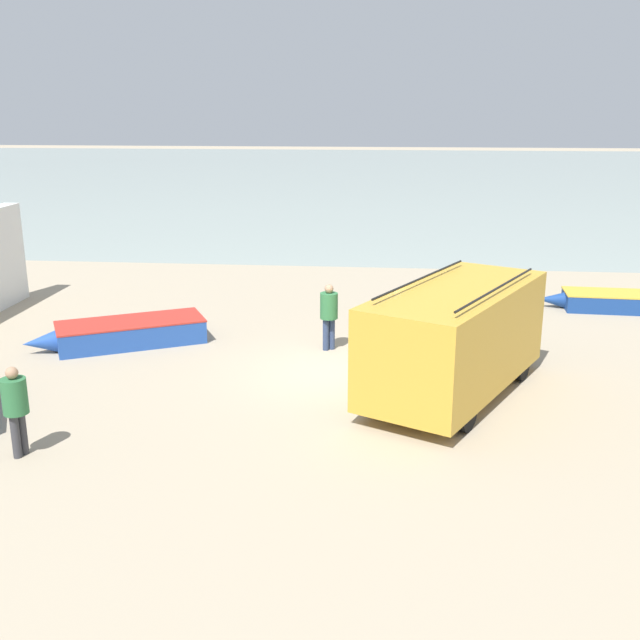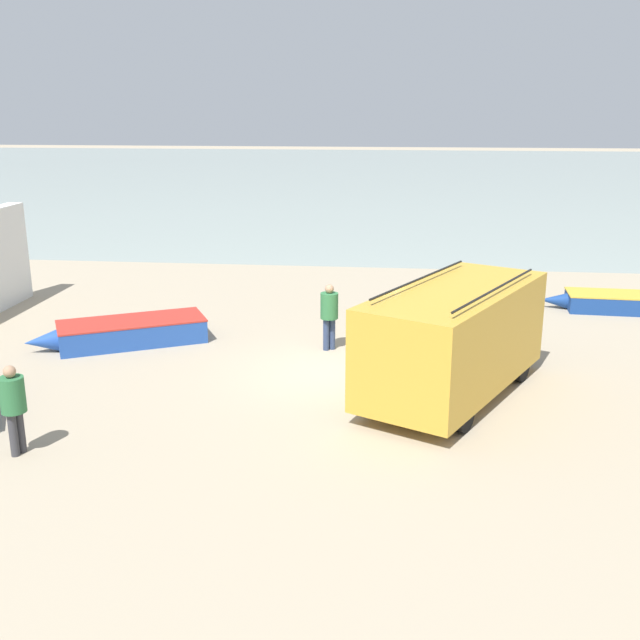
# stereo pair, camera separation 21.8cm
# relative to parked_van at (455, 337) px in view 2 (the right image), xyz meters

# --- Properties ---
(ground_plane) EXTENTS (200.00, 200.00, 0.00)m
(ground_plane) POSITION_rel_parked_van_xyz_m (-2.45, 1.07, -1.30)
(ground_plane) COLOR tan
(sea_water) EXTENTS (120.00, 80.00, 0.01)m
(sea_water) POSITION_rel_parked_van_xyz_m (-2.45, 53.07, -1.30)
(sea_water) COLOR #99A89E
(sea_water) RESTS_ON ground_plane
(parked_van) EXTENTS (4.35, 5.79, 2.51)m
(parked_van) POSITION_rel_parked_van_xyz_m (0.00, 0.00, 0.00)
(parked_van) COLOR gold
(parked_van) RESTS_ON ground_plane
(fishing_rowboat_0) EXTENTS (4.51, 3.04, 0.63)m
(fishing_rowboat_0) POSITION_rel_parked_van_xyz_m (-8.33, 2.71, -0.99)
(fishing_rowboat_0) COLOR #234CA3
(fishing_rowboat_0) RESTS_ON ground_plane
(fishing_rowboat_2) EXTENTS (4.75, 1.53, 0.55)m
(fishing_rowboat_2) POSITION_rel_parked_van_xyz_m (5.71, 7.52, -1.03)
(fishing_rowboat_2) COLOR navy
(fishing_rowboat_2) RESTS_ON ground_plane
(fisherman_0) EXTENTS (0.45, 0.45, 1.72)m
(fisherman_0) POSITION_rel_parked_van_xyz_m (-2.97, 2.80, -0.27)
(fisherman_0) COLOR navy
(fisherman_0) RESTS_ON ground_plane
(fisherman_3) EXTENTS (0.44, 0.44, 1.69)m
(fisherman_3) POSITION_rel_parked_van_xyz_m (-7.94, -3.79, -0.30)
(fisherman_3) COLOR #38383D
(fisherman_3) RESTS_ON ground_plane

